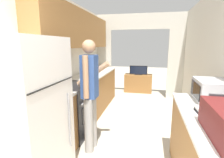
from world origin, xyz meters
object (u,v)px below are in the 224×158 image
television (138,70)px  refrigerator (26,116)px  microwave (211,91)px  tv_cabinet (138,83)px  book_stack (209,112)px  person (90,93)px  range_oven (71,109)px

television → refrigerator: bearing=-101.9°
refrigerator → microwave: bearing=19.8°
tv_cabinet → television: (0.00, -0.04, 0.45)m
microwave → tv_cabinet: bearing=107.2°
refrigerator → book_stack: 1.92m
person → book_stack: 1.55m
range_oven → book_stack: size_ratio=4.17×
microwave → person: bearing=177.0°
range_oven → television: (0.97, 3.14, 0.29)m
range_oven → person: 0.76m
range_oven → book_stack: range_oven is taller
person → tv_cabinet: size_ratio=1.82×
range_oven → tv_cabinet: (0.97, 3.19, -0.16)m
person → television: 3.56m
refrigerator → tv_cabinet: refrigerator is taller
refrigerator → book_stack: refrigerator is taller
refrigerator → television: bearing=78.1°
refrigerator → microwave: 2.18m
microwave → tv_cabinet: size_ratio=0.55×
book_stack → tv_cabinet: book_stack is taller
range_oven → tv_cabinet: 3.33m
person → book_stack: bearing=-109.0°
television → range_oven: bearing=-107.1°
refrigerator → television: 4.44m
range_oven → microwave: 2.23m
microwave → refrigerator: bearing=-160.2°
range_oven → tv_cabinet: size_ratio=1.15×
microwave → tv_cabinet: (-1.13, 3.65, -0.75)m
refrigerator → book_stack: (1.90, 0.29, 0.10)m
microwave → tv_cabinet: 3.89m
book_stack → tv_cabinet: bearing=103.5°
person → microwave: size_ratio=3.31×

